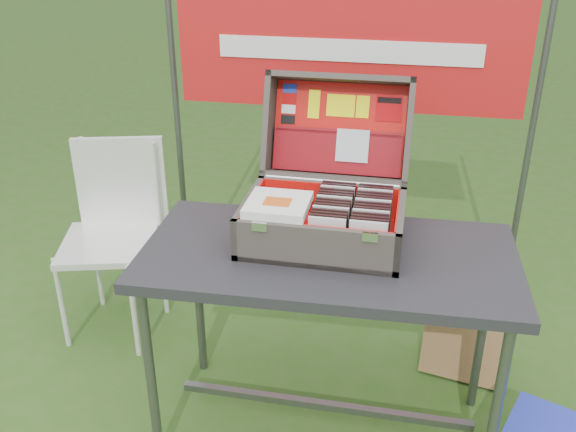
% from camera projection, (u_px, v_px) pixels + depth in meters
% --- Properties ---
extents(table, '(1.32, 0.69, 0.81)m').
position_uv_depth(table, '(326.00, 346.00, 2.40)').
color(table, '#262629').
rests_on(table, ground).
extents(table_top, '(1.32, 0.69, 0.04)m').
position_uv_depth(table_top, '(328.00, 257.00, 2.23)').
color(table_top, '#262629').
rests_on(table_top, ground).
extents(table_leg_fl, '(0.04, 0.04, 0.77)m').
position_uv_depth(table_leg_fl, '(151.00, 375.00, 2.28)').
color(table_leg_fl, '#59595B').
rests_on(table_leg_fl, ground).
extents(table_leg_fr, '(0.04, 0.04, 0.77)m').
position_uv_depth(table_leg_fr, '(494.00, 424.00, 2.07)').
color(table_leg_fr, '#59595B').
rests_on(table_leg_fr, ground).
extents(table_leg_bl, '(0.04, 0.04, 0.77)m').
position_uv_depth(table_leg_bl, '(199.00, 296.00, 2.75)').
color(table_leg_bl, '#59595B').
rests_on(table_leg_bl, ground).
extents(table_leg_br, '(0.04, 0.04, 0.77)m').
position_uv_depth(table_leg_br, '(483.00, 328.00, 2.53)').
color(table_leg_br, '#59595B').
rests_on(table_leg_br, ground).
extents(table_brace, '(1.15, 0.03, 0.03)m').
position_uv_depth(table_brace, '(324.00, 405.00, 2.52)').
color(table_brace, '#59595B').
rests_on(table_brace, ground).
extents(suitcase, '(0.56, 0.56, 0.50)m').
position_uv_depth(suitcase, '(327.00, 170.00, 2.23)').
color(suitcase, '#423C36').
rests_on(suitcase, table).
extents(suitcase_base_bottom, '(0.56, 0.40, 0.02)m').
position_uv_depth(suitcase_base_bottom, '(322.00, 239.00, 2.28)').
color(suitcase_base_bottom, '#423C36').
rests_on(suitcase_base_bottom, table_top).
extents(suitcase_base_wall_front, '(0.56, 0.02, 0.15)m').
position_uv_depth(suitcase_base_wall_front, '(314.00, 248.00, 2.09)').
color(suitcase_base_wall_front, '#423C36').
rests_on(suitcase_base_wall_front, table_top).
extents(suitcase_base_wall_back, '(0.56, 0.02, 0.15)m').
position_uv_depth(suitcase_base_wall_back, '(331.00, 201.00, 2.42)').
color(suitcase_base_wall_back, '#423C36').
rests_on(suitcase_base_wall_back, table_top).
extents(suitcase_base_wall_left, '(0.02, 0.40, 0.15)m').
position_uv_depth(suitcase_base_wall_left, '(249.00, 216.00, 2.30)').
color(suitcase_base_wall_left, '#423C36').
rests_on(suitcase_base_wall_left, table_top).
extents(suitcase_base_wall_right, '(0.02, 0.40, 0.15)m').
position_uv_depth(suitcase_base_wall_right, '(400.00, 230.00, 2.21)').
color(suitcase_base_wall_right, '#423C36').
rests_on(suitcase_base_wall_right, table_top).
extents(suitcase_liner_floor, '(0.52, 0.36, 0.01)m').
position_uv_depth(suitcase_liner_floor, '(323.00, 235.00, 2.28)').
color(suitcase_liner_floor, red).
rests_on(suitcase_liner_floor, suitcase_base_bottom).
extents(suitcase_latch_left, '(0.05, 0.01, 0.03)m').
position_uv_depth(suitcase_latch_left, '(259.00, 227.00, 2.08)').
color(suitcase_latch_left, silver).
rests_on(suitcase_latch_left, suitcase_base_wall_front).
extents(suitcase_latch_right, '(0.05, 0.01, 0.03)m').
position_uv_depth(suitcase_latch_right, '(370.00, 237.00, 2.02)').
color(suitcase_latch_right, silver).
rests_on(suitcase_latch_right, suitcase_base_wall_front).
extents(suitcase_hinge, '(0.50, 0.02, 0.02)m').
position_uv_depth(suitcase_hinge, '(332.00, 181.00, 2.40)').
color(suitcase_hinge, silver).
rests_on(suitcase_hinge, suitcase_base_wall_back).
extents(suitcase_lid_back, '(0.56, 0.15, 0.38)m').
position_uv_depth(suitcase_lid_back, '(340.00, 129.00, 2.51)').
color(suitcase_lid_back, '#423C36').
rests_on(suitcase_lid_back, suitcase_base_wall_back).
extents(suitcase_lid_rim_far, '(0.56, 0.15, 0.07)m').
position_uv_depth(suitcase_lid_rim_far, '(342.00, 78.00, 2.42)').
color(suitcase_lid_rim_far, '#423C36').
rests_on(suitcase_lid_rim_far, suitcase_lid_back).
extents(suitcase_lid_rim_near, '(0.56, 0.15, 0.07)m').
position_uv_depth(suitcase_lid_rim_near, '(334.00, 177.00, 2.47)').
color(suitcase_lid_rim_near, '#423C36').
rests_on(suitcase_lid_rim_near, suitcase_lid_back).
extents(suitcase_lid_rim_left, '(0.02, 0.27, 0.43)m').
position_uv_depth(suitcase_lid_rim_left, '(269.00, 124.00, 2.49)').
color(suitcase_lid_rim_left, '#423C36').
rests_on(suitcase_lid_rim_left, suitcase_lid_back).
extents(suitcase_lid_rim_right, '(0.02, 0.27, 0.43)m').
position_uv_depth(suitcase_lid_rim_right, '(409.00, 133.00, 2.40)').
color(suitcase_lid_rim_right, '#423C36').
rests_on(suitcase_lid_rim_right, suitcase_lid_back).
extents(suitcase_lid_liner, '(0.51, 0.12, 0.33)m').
position_uv_depth(suitcase_lid_liner, '(339.00, 128.00, 2.49)').
color(suitcase_lid_liner, red).
rests_on(suitcase_lid_liner, suitcase_lid_back).
extents(suitcase_liner_wall_front, '(0.52, 0.01, 0.13)m').
position_uv_depth(suitcase_liner_wall_front, '(315.00, 243.00, 2.10)').
color(suitcase_liner_wall_front, red).
rests_on(suitcase_liner_wall_front, suitcase_base_bottom).
extents(suitcase_liner_wall_back, '(0.52, 0.01, 0.13)m').
position_uv_depth(suitcase_liner_wall_back, '(330.00, 200.00, 2.40)').
color(suitcase_liner_wall_back, red).
rests_on(suitcase_liner_wall_back, suitcase_base_bottom).
extents(suitcase_liner_wall_left, '(0.01, 0.36, 0.13)m').
position_uv_depth(suitcase_liner_wall_left, '(253.00, 214.00, 2.30)').
color(suitcase_liner_wall_left, red).
rests_on(suitcase_liner_wall_left, suitcase_base_bottom).
extents(suitcase_liner_wall_right, '(0.01, 0.36, 0.13)m').
position_uv_depth(suitcase_liner_wall_right, '(396.00, 226.00, 2.20)').
color(suitcase_liner_wall_right, red).
rests_on(suitcase_liner_wall_right, suitcase_base_bottom).
extents(suitcase_lid_pocket, '(0.50, 0.08, 0.16)m').
position_uv_depth(suitcase_lid_pocket, '(337.00, 152.00, 2.49)').
color(suitcase_lid_pocket, maroon).
rests_on(suitcase_lid_pocket, suitcase_lid_liner).
extents(suitcase_pocket_edge, '(0.49, 0.03, 0.03)m').
position_uv_depth(suitcase_pocket_edge, '(338.00, 132.00, 2.47)').
color(suitcase_pocket_edge, maroon).
rests_on(suitcase_pocket_edge, suitcase_lid_pocket).
extents(suitcase_pocket_cd, '(0.12, 0.05, 0.12)m').
position_uv_depth(suitcase_pocket_cd, '(352.00, 146.00, 2.46)').
color(suitcase_pocket_cd, silver).
rests_on(suitcase_pocket_cd, suitcase_lid_pocket).
extents(lid_sticker_cc_a, '(0.05, 0.01, 0.03)m').
position_uv_depth(lid_sticker_cc_a, '(290.00, 88.00, 2.51)').
color(lid_sticker_cc_a, '#1933B2').
rests_on(lid_sticker_cc_a, suitcase_lid_liner).
extents(lid_sticker_cc_b, '(0.05, 0.01, 0.03)m').
position_uv_depth(lid_sticker_cc_b, '(289.00, 99.00, 2.51)').
color(lid_sticker_cc_b, '#BF0205').
rests_on(lid_sticker_cc_b, suitcase_lid_liner).
extents(lid_sticker_cc_c, '(0.05, 0.01, 0.03)m').
position_uv_depth(lid_sticker_cc_c, '(289.00, 109.00, 2.52)').
color(lid_sticker_cc_c, white).
rests_on(lid_sticker_cc_c, suitcase_lid_liner).
extents(lid_sticker_cc_d, '(0.05, 0.01, 0.03)m').
position_uv_depth(lid_sticker_cc_d, '(288.00, 119.00, 2.52)').
color(lid_sticker_cc_d, black).
rests_on(lid_sticker_cc_d, suitcase_lid_liner).
extents(lid_card_neon_tall, '(0.04, 0.04, 0.10)m').
position_uv_depth(lid_card_neon_tall, '(314.00, 104.00, 2.50)').
color(lid_card_neon_tall, '#FAF605').
rests_on(lid_card_neon_tall, suitcase_lid_liner).
extents(lid_card_neon_main, '(0.11, 0.03, 0.08)m').
position_uv_depth(lid_card_neon_main, '(341.00, 106.00, 2.48)').
color(lid_card_neon_main, '#FAF605').
rests_on(lid_card_neon_main, suitcase_lid_liner).
extents(lid_card_neon_small, '(0.05, 0.03, 0.08)m').
position_uv_depth(lid_card_neon_small, '(363.00, 107.00, 2.46)').
color(lid_card_neon_small, '#FAF605').
rests_on(lid_card_neon_small, suitcase_lid_liner).
extents(lid_sticker_band, '(0.10, 0.04, 0.10)m').
position_uv_depth(lid_sticker_band, '(389.00, 108.00, 2.44)').
color(lid_sticker_band, '#BF0205').
rests_on(lid_sticker_band, suitcase_lid_liner).
extents(lid_sticker_band_bar, '(0.09, 0.01, 0.02)m').
position_uv_depth(lid_sticker_band_bar, '(390.00, 100.00, 2.44)').
color(lid_sticker_band_bar, black).
rests_on(lid_sticker_band_bar, suitcase_lid_liner).
extents(cd_left_0, '(0.12, 0.01, 0.14)m').
position_uv_depth(cd_left_0, '(327.00, 237.00, 2.10)').
color(cd_left_0, silver).
rests_on(cd_left_0, suitcase_liner_floor).
extents(cd_left_1, '(0.12, 0.01, 0.14)m').
position_uv_depth(cd_left_1, '(327.00, 234.00, 2.12)').
color(cd_left_1, black).
rests_on(cd_left_1, suitcase_liner_floor).
extents(cd_left_2, '(0.12, 0.01, 0.14)m').
position_uv_depth(cd_left_2, '(328.00, 231.00, 2.14)').
color(cd_left_2, black).
rests_on(cd_left_2, suitcase_liner_floor).
extents(cd_left_3, '(0.12, 0.01, 0.14)m').
position_uv_depth(cd_left_3, '(329.00, 228.00, 2.16)').
color(cd_left_3, black).
rests_on(cd_left_3, suitcase_liner_floor).
extents(cd_left_4, '(0.12, 0.01, 0.14)m').
position_uv_depth(cd_left_4, '(330.00, 226.00, 2.18)').
color(cd_left_4, silver).
rests_on(cd_left_4, suitcase_liner_floor).
extents(cd_left_5, '(0.12, 0.01, 0.14)m').
position_uv_depth(cd_left_5, '(331.00, 223.00, 2.20)').
color(cd_left_5, black).
rests_on(cd_left_5, suitcase_liner_floor).
extents(cd_left_6, '(0.12, 0.01, 0.14)m').
position_uv_depth(cd_left_6, '(332.00, 220.00, 2.22)').
color(cd_left_6, black).
rests_on(cd_left_6, suitcase_liner_floor).
extents(cd_left_7, '(0.12, 0.01, 0.14)m').
position_uv_depth(cd_left_7, '(333.00, 217.00, 2.24)').
color(cd_left_7, black).
rests_on(cd_left_7, suitcase_liner_floor).
extents(cd_left_8, '(0.12, 0.01, 0.14)m').
position_uv_depth(cd_left_8, '(334.00, 215.00, 2.26)').
color(cd_left_8, silver).
rests_on(cd_left_8, suitcase_liner_floor).
extents(cd_left_9, '(0.12, 0.01, 0.14)m').
position_uv_depth(cd_left_9, '(335.00, 212.00, 2.28)').
color(cd_left_9, black).
rests_on(cd_left_9, suitcase_liner_floor).
extents(cd_left_10, '(0.12, 0.01, 0.14)m').
position_uv_depth(cd_left_10, '(336.00, 209.00, 2.30)').
color(cd_left_10, black).
rests_on(cd_left_10, suitcase_liner_floor).
extents(cd_left_11, '(0.12, 0.01, 0.14)m').
position_uv_depth(cd_left_11, '(336.00, 207.00, 2.32)').
color(cd_left_11, black).
rests_on(cd_left_11, suitcase_liner_floor).
extents(cd_left_12, '(0.12, 0.01, 0.14)m').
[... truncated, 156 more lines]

